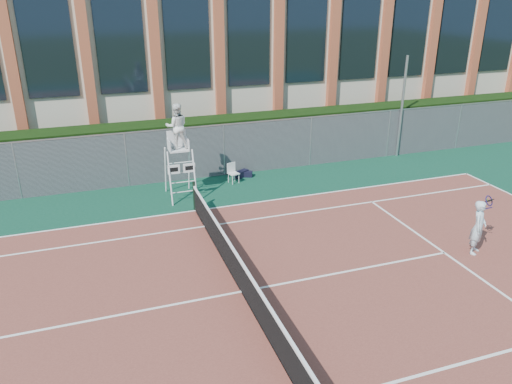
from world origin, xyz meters
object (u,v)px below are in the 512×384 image
object	(u,v)px
umpire_chair	(177,129)
plastic_chair	(232,171)
steel_pole	(402,107)
tennis_player	(478,227)

from	to	relation	value
umpire_chair	plastic_chair	world-z (taller)	umpire_chair
steel_pole	plastic_chair	xyz separation A→B (m)	(-8.44, -0.85, -1.86)
umpire_chair	tennis_player	size ratio (longest dim) A/B	2.16
umpire_chair	tennis_player	distance (m)	10.62
umpire_chair	tennis_player	xyz separation A→B (m)	(7.50, -7.30, -1.79)
plastic_chair	tennis_player	bearing A→B (deg)	-57.39
steel_pole	plastic_chair	bearing A→B (deg)	-174.27
umpire_chair	tennis_player	bearing A→B (deg)	-44.24
plastic_chair	tennis_player	xyz separation A→B (m)	(5.19, -8.11, 0.38)
tennis_player	plastic_chair	bearing A→B (deg)	122.61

